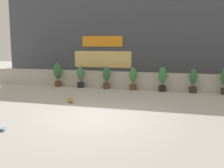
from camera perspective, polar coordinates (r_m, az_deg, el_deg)
name	(u,v)px	position (r m, az deg, el deg)	size (l,w,h in m)	color
ground_plane	(100,117)	(9.12, -2.63, -6.94)	(48.00, 48.00, 0.00)	#B2AFA8
planter_wall	(135,80)	(14.74, 4.85, 0.75)	(18.00, 0.40, 0.90)	#B2ADA3
building_backdrop	(147,32)	(18.56, 7.41, 10.95)	(20.00, 2.08, 6.50)	#424751
potted_plant_0	(58,73)	(15.74, -11.46, 2.31)	(0.45, 0.45, 1.37)	brown
potted_plant_1	(80,76)	(15.16, -6.72, 1.67)	(0.37, 0.37, 1.21)	black
potted_plant_2	(106,77)	(14.64, -1.22, 1.54)	(0.38, 0.38, 1.22)	brown
potted_plant_3	(133,78)	(14.27, 4.53, 1.26)	(0.37, 0.37, 1.20)	brown
potted_plant_4	(162,78)	(14.04, 10.64, 1.25)	(0.40, 0.40, 1.27)	black
potted_plant_5	(193,80)	(13.99, 16.82, 0.78)	(0.37, 0.37, 1.20)	#2D2823
skateboard_near_camera	(70,100)	(11.61, -8.86, -3.36)	(0.55, 0.80, 0.08)	#BF8C26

